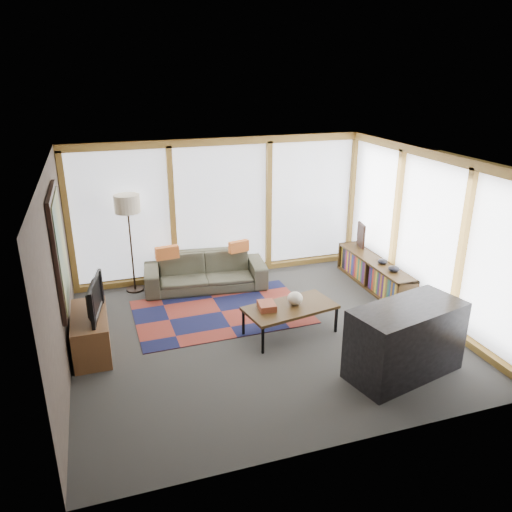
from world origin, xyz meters
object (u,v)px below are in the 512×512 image
object	(u,v)px
floor_lamp	(131,244)
television	(90,298)
bookshelf	(374,274)
sofa	(205,271)
coffee_table	(290,320)
bar_counter	(405,340)
tv_console	(91,333)

from	to	relation	value
floor_lamp	television	size ratio (longest dim) A/B	1.99
television	bookshelf	bearing A→B (deg)	-71.77
sofa	television	world-z (taller)	television
floor_lamp	television	distance (m)	2.09
sofa	coffee_table	xyz separation A→B (m)	(0.83, -2.03, -0.09)
sofa	bar_counter	world-z (taller)	bar_counter
tv_console	sofa	bearing A→B (deg)	39.48
coffee_table	tv_console	bearing A→B (deg)	172.17
sofa	floor_lamp	bearing A→B (deg)	173.34
tv_console	bar_counter	distance (m)	4.25
tv_console	bar_counter	world-z (taller)	bar_counter
floor_lamp	bookshelf	world-z (taller)	floor_lamp
sofa	bookshelf	distance (m)	3.05
coffee_table	television	xyz separation A→B (m)	(-2.78, 0.36, 0.61)
bookshelf	television	distance (m)	4.93
coffee_table	sofa	bearing A→B (deg)	112.24
sofa	television	size ratio (longest dim) A/B	2.44
television	sofa	bearing A→B (deg)	-39.72
sofa	bar_counter	size ratio (longest dim) A/B	1.43
coffee_table	tv_console	size ratio (longest dim) A/B	1.17
bar_counter	television	bearing A→B (deg)	141.35
bar_counter	coffee_table	bearing A→B (deg)	112.10
floor_lamp	tv_console	xyz separation A→B (m)	(-0.76, -1.93, -0.59)
coffee_table	tv_console	xyz separation A→B (m)	(-2.83, 0.39, 0.06)
sofa	television	xyz separation A→B (m)	(-1.95, -1.67, 0.52)
bookshelf	floor_lamp	bearing A→B (deg)	163.46
sofa	coffee_table	distance (m)	2.20
coffee_table	bookshelf	xyz separation A→B (m)	(2.07, 1.09, 0.04)
floor_lamp	sofa	bearing A→B (deg)	-13.01
bookshelf	television	bearing A→B (deg)	-171.41
bookshelf	tv_console	size ratio (longest dim) A/B	1.83
tv_console	television	world-z (taller)	television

